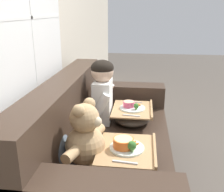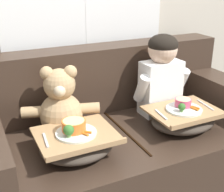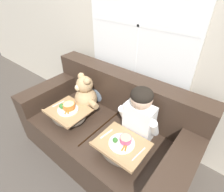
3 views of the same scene
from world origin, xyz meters
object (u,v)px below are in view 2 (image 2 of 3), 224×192
(throw_pillow_behind_teddy, at_px, (53,99))
(lap_tray_teddy, at_px, (76,143))
(couch, at_px, (116,139))
(throw_pillow_behind_child, at_px, (146,83))
(child_figure, at_px, (162,71))
(lap_tray_child, at_px, (183,118))
(teddy_bear, at_px, (61,106))

(throw_pillow_behind_teddy, distance_m, lap_tray_teddy, 0.46)
(couch, xyz_separation_m, throw_pillow_behind_child, (0.35, 0.22, 0.27))
(lap_tray_teddy, bearing_deg, child_figure, 20.51)
(couch, distance_m, lap_tray_child, 0.45)
(teddy_bear, bearing_deg, child_figure, 0.38)
(child_figure, bearing_deg, teddy_bear, -179.62)
(teddy_bear, xyz_separation_m, lap_tray_teddy, (0.00, -0.26, -0.11))
(throw_pillow_behind_child, height_order, child_figure, child_figure)
(couch, xyz_separation_m, teddy_bear, (-0.35, 0.03, 0.29))
(lap_tray_child, bearing_deg, throw_pillow_behind_teddy, 147.42)
(lap_tray_child, xyz_separation_m, lap_tray_teddy, (-0.70, 0.00, 0.00))
(couch, distance_m, lap_tray_teddy, 0.46)
(throw_pillow_behind_teddy, relative_size, child_figure, 0.60)
(child_figure, relative_size, teddy_bear, 1.20)
(couch, height_order, throw_pillow_behind_child, couch)
(throw_pillow_behind_teddy, height_order, lap_tray_child, throw_pillow_behind_teddy)
(throw_pillow_behind_child, relative_size, lap_tray_teddy, 0.83)
(couch, distance_m, throw_pillow_behind_child, 0.49)
(teddy_bear, bearing_deg, couch, -5.13)
(throw_pillow_behind_teddy, xyz_separation_m, child_figure, (0.70, -0.19, 0.14))
(couch, relative_size, teddy_bear, 4.03)
(child_figure, bearing_deg, lap_tray_teddy, -159.49)
(couch, relative_size, throw_pillow_behind_child, 5.35)
(throw_pillow_behind_child, xyz_separation_m, child_figure, (0.00, -0.19, 0.14))
(throw_pillow_behind_child, height_order, throw_pillow_behind_teddy, throw_pillow_behind_child)
(throw_pillow_behind_teddy, height_order, lap_tray_teddy, throw_pillow_behind_teddy)
(couch, height_order, throw_pillow_behind_teddy, couch)
(throw_pillow_behind_child, distance_m, lap_tray_child, 0.46)
(couch, bearing_deg, teddy_bear, 174.87)
(couch, distance_m, throw_pillow_behind_teddy, 0.49)
(couch, xyz_separation_m, lap_tray_child, (0.35, -0.23, 0.18))
(child_figure, bearing_deg, throw_pillow_behind_teddy, 165.18)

